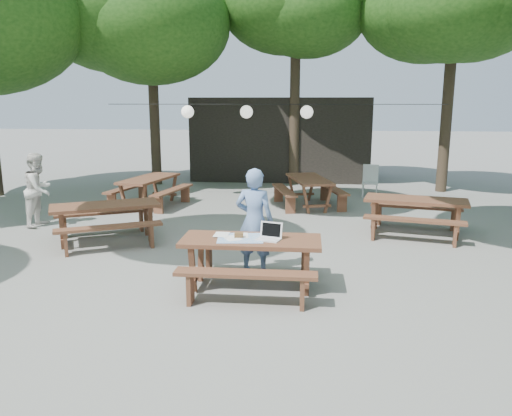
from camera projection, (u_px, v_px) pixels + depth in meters
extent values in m
plane|color=slate|center=(214.00, 273.00, 7.93)|extent=(80.00, 80.00, 0.00)
cube|color=black|center=(281.00, 138.00, 17.80)|extent=(6.00, 3.00, 2.80)
cube|color=#512F1C|center=(251.00, 241.00, 7.15)|extent=(2.00, 0.80, 0.06)
cube|color=#512F1C|center=(246.00, 274.00, 6.57)|extent=(1.90, 0.28, 0.05)
cube|color=#512F1C|center=(256.00, 246.00, 7.84)|extent=(1.90, 0.28, 0.05)
cube|color=#512F1C|center=(251.00, 266.00, 7.23)|extent=(1.70, 0.70, 0.69)
cube|color=#512F1C|center=(105.00, 206.00, 9.54)|extent=(2.15, 1.62, 0.06)
cube|color=#512F1C|center=(109.00, 227.00, 9.00)|extent=(1.82, 1.11, 0.05)
cube|color=#512F1C|center=(103.00, 212.00, 10.19)|extent=(1.82, 1.11, 0.05)
cube|color=#512F1C|center=(106.00, 225.00, 9.62)|extent=(1.83, 1.39, 0.69)
cube|color=#512F1C|center=(416.00, 200.00, 10.08)|extent=(2.13, 1.23, 0.06)
cube|color=#512F1C|center=(414.00, 220.00, 9.54)|extent=(1.91, 0.70, 0.05)
cube|color=#512F1C|center=(416.00, 207.00, 10.74)|extent=(1.91, 0.70, 0.05)
cube|color=#512F1C|center=(415.00, 218.00, 10.16)|extent=(1.81, 1.07, 0.69)
cube|color=#512F1C|center=(149.00, 179.00, 12.86)|extent=(1.19, 2.12, 0.06)
cube|color=#512F1C|center=(172.00, 190.00, 12.73)|extent=(0.66, 1.92, 0.05)
cube|color=#512F1C|center=(128.00, 188.00, 13.11)|extent=(0.66, 1.92, 0.05)
cube|color=#512F1C|center=(150.00, 193.00, 12.94)|extent=(1.03, 1.81, 0.69)
cube|color=#512F1C|center=(309.00, 179.00, 12.80)|extent=(1.27, 2.14, 0.06)
cube|color=#512F1C|center=(333.00, 189.00, 12.95)|extent=(0.74, 1.91, 0.05)
cube|color=#512F1C|center=(284.00, 190.00, 12.76)|extent=(0.74, 1.91, 0.05)
cube|color=#512F1C|center=(309.00, 193.00, 12.88)|extent=(1.10, 1.82, 0.69)
imported|color=#698ABF|center=(254.00, 221.00, 7.83)|extent=(0.67, 0.50, 1.67)
imported|color=silver|center=(39.00, 190.00, 10.82)|extent=(0.63, 0.79, 1.60)
cube|color=silver|center=(370.00, 183.00, 14.22)|extent=(0.50, 0.50, 0.04)
cube|color=silver|center=(371.00, 173.00, 14.36)|extent=(0.44, 0.10, 0.48)
cube|color=silver|center=(370.00, 190.00, 14.27)|extent=(0.48, 0.48, 0.38)
cube|color=white|center=(268.00, 239.00, 7.06)|extent=(0.38, 0.32, 0.02)
cube|color=white|center=(271.00, 230.00, 7.14)|extent=(0.33, 0.15, 0.23)
cube|color=black|center=(271.00, 230.00, 7.14)|extent=(0.28, 0.12, 0.19)
cube|color=#3C82CF|center=(240.00, 238.00, 7.16)|extent=(0.70, 0.61, 0.01)
cube|color=white|center=(232.00, 238.00, 7.14)|extent=(0.33, 0.36, 0.00)
cube|color=white|center=(241.00, 235.00, 7.28)|extent=(0.26, 0.33, 0.00)
cube|color=white|center=(221.00, 234.00, 7.32)|extent=(0.22, 0.30, 0.00)
cube|color=brown|center=(239.00, 235.00, 7.17)|extent=(0.14, 0.11, 0.06)
cylinder|color=black|center=(273.00, 104.00, 13.17)|extent=(9.00, 0.02, 0.02)
sphere|color=white|center=(188.00, 112.00, 13.44)|extent=(0.34, 0.34, 0.34)
sphere|color=white|center=(246.00, 112.00, 13.28)|extent=(0.34, 0.34, 0.34)
sphere|color=white|center=(307.00, 112.00, 13.12)|extent=(0.34, 0.34, 0.34)
cylinder|color=#2D2319|center=(154.00, 111.00, 16.05)|extent=(0.32, 0.32, 4.75)
ellipsoid|color=#1A4713|center=(151.00, 23.00, 15.49)|extent=(4.46, 4.46, 3.35)
cylinder|color=#2D2319|center=(295.00, 101.00, 16.02)|extent=(0.32, 0.32, 5.35)
ellipsoid|color=#1A4713|center=(296.00, 3.00, 15.40)|extent=(4.03, 4.03, 3.03)
cylinder|color=#2D2319|center=(447.00, 105.00, 14.62)|extent=(0.32, 0.32, 5.12)
ellipsoid|color=#1A4713|center=(456.00, 2.00, 14.02)|extent=(4.23, 4.23, 3.18)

